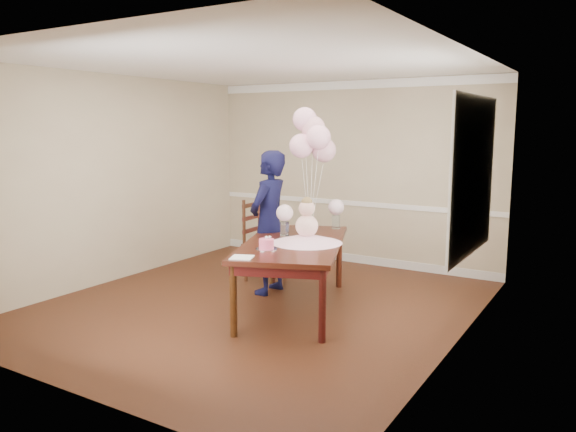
{
  "coord_description": "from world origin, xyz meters",
  "views": [
    {
      "loc": [
        3.51,
        -5.1,
        2.02
      ],
      "look_at": [
        0.33,
        0.14,
        1.05
      ],
      "focal_mm": 35.0,
      "sensor_mm": 36.0,
      "label": 1
    }
  ],
  "objects_px": {
    "dining_table_top": "(293,244)",
    "birthday_cake": "(266,244)",
    "woman": "(269,223)",
    "dining_chair_seat": "(266,245)"
  },
  "relations": [
    {
      "from": "dining_chair_seat",
      "to": "woman",
      "type": "height_order",
      "value": "woman"
    },
    {
      "from": "birthday_cake",
      "to": "dining_chair_seat",
      "type": "distance_m",
      "value": 1.68
    },
    {
      "from": "birthday_cake",
      "to": "woman",
      "type": "distance_m",
      "value": 1.06
    },
    {
      "from": "dining_table_top",
      "to": "birthday_cake",
      "type": "height_order",
      "value": "birthday_cake"
    },
    {
      "from": "birthday_cake",
      "to": "dining_table_top",
      "type": "bearing_deg",
      "value": 87.31
    },
    {
      "from": "dining_table_top",
      "to": "birthday_cake",
      "type": "xyz_separation_m",
      "value": [
        -0.02,
        -0.51,
        0.09
      ]
    },
    {
      "from": "dining_table_top",
      "to": "dining_chair_seat",
      "type": "distance_m",
      "value": 1.29
    },
    {
      "from": "woman",
      "to": "birthday_cake",
      "type": "bearing_deg",
      "value": 29.7
    },
    {
      "from": "woman",
      "to": "dining_chair_seat",
      "type": "bearing_deg",
      "value": -144.37
    },
    {
      "from": "dining_table_top",
      "to": "dining_chair_seat",
      "type": "height_order",
      "value": "dining_table_top"
    }
  ]
}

